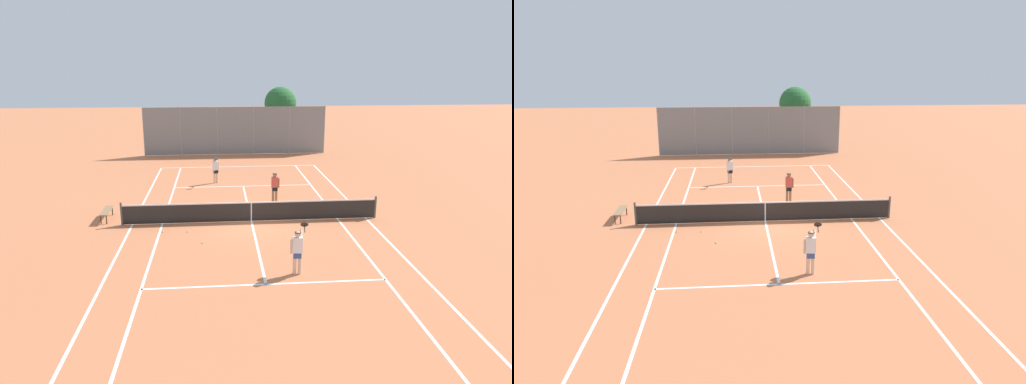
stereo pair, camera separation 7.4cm
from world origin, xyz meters
TOP-DOWN VIEW (x-y plane):
  - ground_plane at (0.00, 0.00)m, footprint 120.00×120.00m
  - court_line_markings at (0.00, 0.00)m, footprint 11.10×23.90m
  - tennis_net at (0.00, 0.00)m, footprint 12.00×0.10m
  - player_near_side at (1.17, -5.69)m, footprint 0.73×0.72m
  - player_far_left at (-1.64, 7.35)m, footprint 0.43×0.90m
  - player_far_right at (1.49, 3.01)m, footprint 0.44×0.50m
  - loose_tennis_ball_0 at (3.16, 2.71)m, footprint 0.07×0.07m
  - loose_tennis_ball_1 at (-2.22, -2.58)m, footprint 0.07×0.07m
  - loose_tennis_ball_2 at (-2.90, -1.20)m, footprint 0.07×0.07m
  - loose_tennis_ball_3 at (3.78, 11.23)m, footprint 0.07×0.07m
  - loose_tennis_ball_4 at (-3.98, -1.13)m, footprint 0.07×0.07m
  - courtside_bench at (-6.82, 0.84)m, footprint 0.36×1.50m
  - back_fence at (-0.00, 16.60)m, footprint 14.69×0.08m
  - tree_behind_left at (4.27, 20.53)m, footprint 2.85×2.85m

SIDE VIEW (x-z plane):
  - ground_plane at x=0.00m, z-range 0.00..0.00m
  - court_line_markings at x=0.00m, z-range 0.00..0.01m
  - loose_tennis_ball_0 at x=3.16m, z-range 0.00..0.07m
  - loose_tennis_ball_1 at x=-2.22m, z-range 0.00..0.07m
  - loose_tennis_ball_2 at x=-2.90m, z-range 0.00..0.07m
  - loose_tennis_ball_3 at x=3.78m, z-range 0.00..0.07m
  - loose_tennis_ball_4 at x=-3.98m, z-range 0.00..0.07m
  - courtside_bench at x=-6.82m, z-range 0.18..0.64m
  - tennis_net at x=0.00m, z-range -0.03..1.04m
  - player_far_right at x=1.49m, z-range 0.11..1.71m
  - player_near_side at x=1.17m, z-range 0.04..1.81m
  - player_far_left at x=-1.64m, z-range 0.04..1.81m
  - back_fence at x=0.00m, z-range 0.00..3.86m
  - tree_behind_left at x=4.27m, z-range 1.11..6.31m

